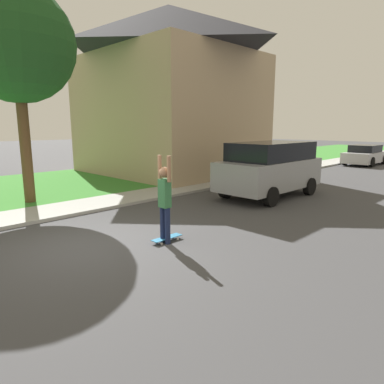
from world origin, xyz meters
TOP-DOWN VIEW (x-y plane):
  - ground_plane at (0.00, 0.00)m, footprint 120.00×120.00m
  - lawn at (-8.00, 6.00)m, footprint 10.00×80.00m
  - sidewalk at (-3.60, 6.00)m, footprint 1.80×80.00m
  - house at (-8.15, 9.69)m, footprint 9.70×8.44m
  - lawn_tree_near at (-5.40, 0.69)m, footprint 3.76×3.76m
  - suv_parked at (-0.18, 7.75)m, footprint 2.20×4.53m
  - car_down_street at (-1.46, 22.07)m, footprint 1.94×4.23m
  - skateboarder at (1.07, 1.37)m, footprint 0.41×0.24m
  - skateboard at (1.01, 1.47)m, footprint 0.23×0.81m

SIDE VIEW (x-z plane):
  - ground_plane at x=0.00m, z-range 0.00..0.00m
  - lawn at x=-8.00m, z-range 0.00..0.08m
  - sidewalk at x=-3.60m, z-range 0.00..0.10m
  - skateboard at x=1.01m, z-range 0.03..0.13m
  - car_down_street at x=-1.46m, z-range -0.02..1.37m
  - skateboarder at x=1.07m, z-range 0.04..2.09m
  - suv_parked at x=-0.18m, z-range 0.09..2.18m
  - house at x=-8.15m, z-range 0.26..9.33m
  - lawn_tree_near at x=-5.40m, z-range 1.72..8.83m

